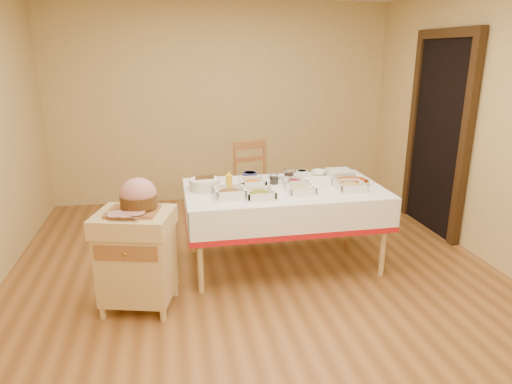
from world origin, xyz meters
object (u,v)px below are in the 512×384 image
(butcher_cart, at_px, (137,255))
(dining_chair, at_px, (255,184))
(preserve_jar_left, at_px, (274,179))
(mustard_bottle, at_px, (229,183))
(plate_stack, at_px, (340,173))
(ham_on_board, at_px, (138,197))
(bread_basket, at_px, (205,184))
(dining_table, at_px, (284,204))
(preserve_jar_right, at_px, (289,176))
(brass_platter, at_px, (351,182))

(butcher_cart, distance_m, dining_chair, 2.02)
(butcher_cart, bearing_deg, preserve_jar_left, 29.26)
(mustard_bottle, height_order, plate_stack, mustard_bottle)
(ham_on_board, bearing_deg, bread_basket, 47.32)
(dining_table, distance_m, butcher_cart, 1.44)
(dining_chair, bearing_deg, ham_on_board, -127.77)
(butcher_cart, xyz_separation_m, dining_chair, (1.24, 1.59, 0.05))
(ham_on_board, bearing_deg, mustard_bottle, 33.02)
(ham_on_board, bearing_deg, butcher_cart, -141.87)
(mustard_bottle, bearing_deg, plate_stack, 14.49)
(bread_basket, bearing_deg, dining_chair, 55.72)
(butcher_cart, xyz_separation_m, mustard_bottle, (0.80, 0.53, 0.39))
(dining_table, relative_size, bread_basket, 6.51)
(dining_chair, relative_size, preserve_jar_right, 7.75)
(ham_on_board, bearing_deg, preserve_jar_left, 28.94)
(dining_table, bearing_deg, dining_chair, 94.11)
(brass_platter, bearing_deg, dining_table, -179.11)
(butcher_cart, xyz_separation_m, preserve_jar_left, (1.26, 0.70, 0.35))
(dining_table, relative_size, preserve_jar_left, 16.75)
(preserve_jar_right, height_order, brass_platter, preserve_jar_right)
(dining_table, distance_m, ham_on_board, 1.42)
(ham_on_board, distance_m, preserve_jar_left, 1.40)
(ham_on_board, xyz_separation_m, bread_basket, (0.56, 0.60, -0.10))
(bread_basket, xyz_separation_m, plate_stack, (1.37, 0.19, -0.02))
(butcher_cart, bearing_deg, preserve_jar_right, 28.23)
(plate_stack, bearing_deg, brass_platter, -86.78)
(preserve_jar_left, distance_m, plate_stack, 0.72)
(ham_on_board, distance_m, brass_platter, 2.02)
(preserve_jar_right, bearing_deg, butcher_cart, -151.77)
(bread_basket, bearing_deg, dining_table, -6.10)
(preserve_jar_left, bearing_deg, plate_stack, 9.84)
(dining_table, bearing_deg, preserve_jar_right, 64.04)
(butcher_cart, distance_m, plate_stack, 2.16)
(dining_chair, height_order, bread_basket, dining_chair)
(bread_basket, relative_size, brass_platter, 0.81)
(plate_stack, bearing_deg, butcher_cart, -157.17)
(mustard_bottle, distance_m, brass_platter, 1.18)
(preserve_jar_left, height_order, preserve_jar_right, preserve_jar_right)
(dining_table, height_order, dining_chair, dining_chair)
(preserve_jar_left, relative_size, plate_stack, 0.46)
(butcher_cart, xyz_separation_m, ham_on_board, (0.04, 0.03, 0.46))
(butcher_cart, bearing_deg, brass_platter, 15.97)
(dining_table, bearing_deg, butcher_cart, -157.12)
(butcher_cart, relative_size, plate_stack, 3.38)
(bread_basket, xyz_separation_m, brass_platter, (1.38, -0.07, -0.03))
(butcher_cart, bearing_deg, ham_on_board, 38.13)
(butcher_cart, bearing_deg, dining_chair, 51.88)
(ham_on_board, xyz_separation_m, brass_platter, (1.94, 0.54, -0.13))
(butcher_cart, height_order, mustard_bottle, mustard_bottle)
(dining_chair, distance_m, mustard_bottle, 1.20)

